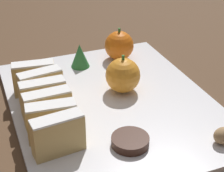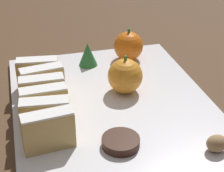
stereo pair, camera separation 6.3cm
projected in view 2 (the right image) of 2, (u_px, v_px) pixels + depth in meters
name	position (u px, v px, depth m)	size (l,w,h in m)	color
ground_plane	(112.00, 107.00, 0.65)	(6.00, 6.00, 0.00)	#513823
serving_platter	(112.00, 104.00, 0.65)	(0.33, 0.42, 0.01)	white
stollen_slice_front	(48.00, 131.00, 0.52)	(0.08, 0.03, 0.06)	tan
stollen_slice_second	(46.00, 117.00, 0.55)	(0.08, 0.03, 0.06)	tan
stollen_slice_third	(44.00, 105.00, 0.58)	(0.07, 0.03, 0.06)	tan
stollen_slice_fourth	(43.00, 93.00, 0.61)	(0.07, 0.03, 0.06)	tan
stollen_slice_fifth	(43.00, 83.00, 0.64)	(0.08, 0.03, 0.06)	tan
stollen_slice_sixth	(38.00, 74.00, 0.67)	(0.08, 0.03, 0.06)	tan
orange_near	(125.00, 76.00, 0.66)	(0.06, 0.06, 0.07)	orange
orange_far	(128.00, 46.00, 0.77)	(0.06, 0.06, 0.07)	orange
walnut	(217.00, 143.00, 0.52)	(0.03, 0.03, 0.03)	#9E7A51
chocolate_cookie	(121.00, 142.00, 0.54)	(0.06, 0.06, 0.01)	#381E14
evergreen_sprig	(88.00, 54.00, 0.75)	(0.04, 0.04, 0.05)	#2D7538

